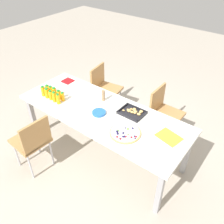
{
  "coord_description": "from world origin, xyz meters",
  "views": [
    {
      "loc": [
        1.58,
        -1.85,
        2.55
      ],
      "look_at": [
        0.13,
        0.04,
        0.74
      ],
      "focal_mm": 38.53,
      "sensor_mm": 36.0,
      "label": 1
    }
  ],
  "objects_px": {
    "cardboard_tube": "(103,95)",
    "chair_far_right": "(163,110)",
    "chair_far_left": "(104,86)",
    "juice_bottle_1": "(47,93)",
    "juice_bottle_8": "(59,95)",
    "fruit_pizza": "(125,133)",
    "juice_bottle_6": "(51,91)",
    "juice_bottle_3": "(54,97)",
    "juice_bottle_7": "(54,92)",
    "juice_bottle_9": "(63,97)",
    "juice_bottle_5": "(47,90)",
    "juice_bottle_4": "(58,99)",
    "chair_near_left": "(33,140)",
    "snack_tray": "(133,112)",
    "juice_bottle_2": "(51,95)",
    "juice_bottle_0": "(43,91)",
    "plate_stack": "(99,113)",
    "napkin_stack": "(68,81)",
    "paper_folder": "(169,137)",
    "party_table": "(102,115)"
  },
  "relations": [
    {
      "from": "cardboard_tube",
      "to": "chair_far_right",
      "type": "bearing_deg",
      "value": 42.42
    },
    {
      "from": "chair_far_left",
      "to": "juice_bottle_1",
      "type": "height_order",
      "value": "juice_bottle_1"
    },
    {
      "from": "juice_bottle_8",
      "to": "fruit_pizza",
      "type": "bearing_deg",
      "value": -1.53
    },
    {
      "from": "juice_bottle_6",
      "to": "cardboard_tube",
      "type": "relative_size",
      "value": 0.91
    },
    {
      "from": "juice_bottle_3",
      "to": "juice_bottle_7",
      "type": "distance_m",
      "value": 0.11
    },
    {
      "from": "juice_bottle_9",
      "to": "juice_bottle_5",
      "type": "bearing_deg",
      "value": -178.39
    },
    {
      "from": "fruit_pizza",
      "to": "juice_bottle_1",
      "type": "bearing_deg",
      "value": -177.99
    },
    {
      "from": "juice_bottle_4",
      "to": "fruit_pizza",
      "type": "height_order",
      "value": "juice_bottle_4"
    },
    {
      "from": "chair_near_left",
      "to": "juice_bottle_6",
      "type": "bearing_deg",
      "value": 29.95
    },
    {
      "from": "juice_bottle_1",
      "to": "snack_tray",
      "type": "xyz_separation_m",
      "value": [
        1.12,
        0.41,
        -0.05
      ]
    },
    {
      "from": "juice_bottle_1",
      "to": "juice_bottle_9",
      "type": "relative_size",
      "value": 1.11
    },
    {
      "from": "juice_bottle_7",
      "to": "juice_bottle_9",
      "type": "bearing_deg",
      "value": 2.22
    },
    {
      "from": "juice_bottle_2",
      "to": "juice_bottle_3",
      "type": "height_order",
      "value": "juice_bottle_3"
    },
    {
      "from": "juice_bottle_0",
      "to": "juice_bottle_4",
      "type": "relative_size",
      "value": 1.0
    },
    {
      "from": "chair_far_right",
      "to": "juice_bottle_9",
      "type": "distance_m",
      "value": 1.43
    },
    {
      "from": "juice_bottle_5",
      "to": "plate_stack",
      "type": "bearing_deg",
      "value": 5.33
    },
    {
      "from": "juice_bottle_4",
      "to": "napkin_stack",
      "type": "distance_m",
      "value": 0.59
    },
    {
      "from": "snack_tray",
      "to": "plate_stack",
      "type": "bearing_deg",
      "value": -141.27
    },
    {
      "from": "juice_bottle_4",
      "to": "snack_tray",
      "type": "relative_size",
      "value": 0.47
    },
    {
      "from": "juice_bottle_0",
      "to": "chair_far_left",
      "type": "bearing_deg",
      "value": 74.76
    },
    {
      "from": "plate_stack",
      "to": "paper_folder",
      "type": "relative_size",
      "value": 0.66
    },
    {
      "from": "juice_bottle_0",
      "to": "paper_folder",
      "type": "relative_size",
      "value": 0.57
    },
    {
      "from": "fruit_pizza",
      "to": "napkin_stack",
      "type": "xyz_separation_m",
      "value": [
        -1.37,
        0.43,
        -0.01
      ]
    },
    {
      "from": "party_table",
      "to": "juice_bottle_4",
      "type": "relative_size",
      "value": 15.46
    },
    {
      "from": "juice_bottle_7",
      "to": "fruit_pizza",
      "type": "height_order",
      "value": "juice_bottle_7"
    },
    {
      "from": "fruit_pizza",
      "to": "chair_far_left",
      "type": "bearing_deg",
      "value": 139.05
    },
    {
      "from": "party_table",
      "to": "snack_tray",
      "type": "relative_size",
      "value": 7.34
    },
    {
      "from": "juice_bottle_2",
      "to": "napkin_stack",
      "type": "height_order",
      "value": "juice_bottle_2"
    },
    {
      "from": "juice_bottle_1",
      "to": "juice_bottle_7",
      "type": "bearing_deg",
      "value": 45.14
    },
    {
      "from": "juice_bottle_1",
      "to": "snack_tray",
      "type": "height_order",
      "value": "juice_bottle_1"
    },
    {
      "from": "juice_bottle_6",
      "to": "snack_tray",
      "type": "bearing_deg",
      "value": 16.98
    },
    {
      "from": "juice_bottle_4",
      "to": "chair_near_left",
      "type": "bearing_deg",
      "value": -82.73
    },
    {
      "from": "juice_bottle_9",
      "to": "snack_tray",
      "type": "xyz_separation_m",
      "value": [
        0.9,
        0.34,
        -0.05
      ]
    },
    {
      "from": "juice_bottle_8",
      "to": "chair_far_left",
      "type": "bearing_deg",
      "value": 87.91
    },
    {
      "from": "juice_bottle_4",
      "to": "cardboard_tube",
      "type": "height_order",
      "value": "cardboard_tube"
    },
    {
      "from": "juice_bottle_1",
      "to": "juice_bottle_7",
      "type": "height_order",
      "value": "juice_bottle_7"
    },
    {
      "from": "chair_far_right",
      "to": "snack_tray",
      "type": "distance_m",
      "value": 0.64
    },
    {
      "from": "cardboard_tube",
      "to": "juice_bottle_4",
      "type": "bearing_deg",
      "value": -135.36
    },
    {
      "from": "chair_near_left",
      "to": "juice_bottle_4",
      "type": "xyz_separation_m",
      "value": [
        -0.07,
        0.53,
        0.29
      ]
    },
    {
      "from": "chair_far_right",
      "to": "party_table",
      "type": "bearing_deg",
      "value": -31.86
    },
    {
      "from": "party_table",
      "to": "juice_bottle_6",
      "type": "height_order",
      "value": "juice_bottle_6"
    },
    {
      "from": "chair_far_left",
      "to": "fruit_pizza",
      "type": "relative_size",
      "value": 2.33
    },
    {
      "from": "chair_far_right",
      "to": "snack_tray",
      "type": "relative_size",
      "value": 2.67
    },
    {
      "from": "paper_folder",
      "to": "napkin_stack",
      "type": "bearing_deg",
      "value": 174.19
    },
    {
      "from": "juice_bottle_0",
      "to": "juice_bottle_7",
      "type": "distance_m",
      "value": 0.16
    },
    {
      "from": "juice_bottle_8",
      "to": "fruit_pizza",
      "type": "relative_size",
      "value": 0.38
    },
    {
      "from": "juice_bottle_6",
      "to": "juice_bottle_0",
      "type": "bearing_deg",
      "value": -137.99
    },
    {
      "from": "juice_bottle_6",
      "to": "cardboard_tube",
      "type": "distance_m",
      "value": 0.74
    },
    {
      "from": "party_table",
      "to": "plate_stack",
      "type": "relative_size",
      "value": 13.33
    },
    {
      "from": "snack_tray",
      "to": "juice_bottle_8",
      "type": "bearing_deg",
      "value": -160.72
    }
  ]
}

